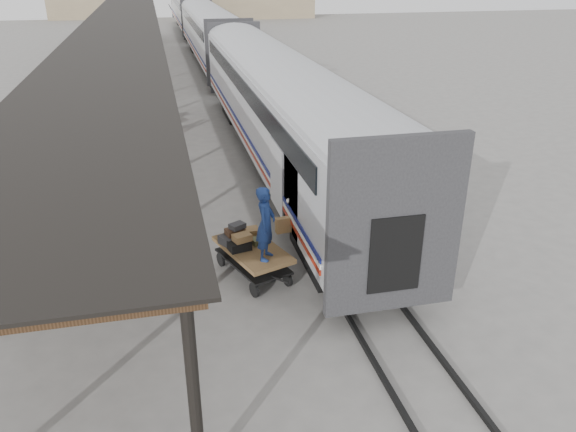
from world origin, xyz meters
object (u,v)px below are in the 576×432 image
Objects in this scene: porter at (266,224)px; pedestrian at (138,126)px; baggage_cart at (253,254)px; luggage_tug at (146,119)px.

pedestrian is at bearing 40.37° from porter.
porter reaches higher than baggage_cart.
luggage_tug is at bearing -84.17° from pedestrian.
pedestrian is at bearing 83.99° from baggage_cart.
porter reaches higher than luggage_tug.
luggage_tug is at bearing 80.43° from baggage_cart.
luggage_tug is (-2.74, 15.72, -0.11)m from baggage_cart.
luggage_tug is at bearing 36.90° from porter.
porter is 1.02× the size of pedestrian.
baggage_cart is at bearing -105.07° from luggage_tug.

